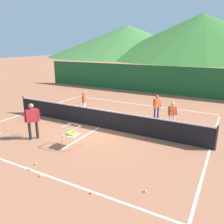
{
  "coord_description": "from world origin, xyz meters",
  "views": [
    {
      "loc": [
        5.72,
        -9.16,
        4.06
      ],
      "look_at": [
        0.9,
        -0.3,
        1.03
      ],
      "focal_mm": 36.07,
      "sensor_mm": 36.0,
      "label": 1
    }
  ],
  "objects_px": {
    "student_1": "(157,104)",
    "tennis_ball_3": "(92,193)",
    "tennis_ball_5": "(0,133)",
    "tennis_ball_9": "(8,129)",
    "student_0": "(84,100)",
    "tennis_ball_6": "(36,164)",
    "student_2": "(172,112)",
    "tennis_net": "(99,118)",
    "ball_cart": "(71,133)",
    "tennis_ball_8": "(29,169)",
    "instructor": "(32,118)",
    "tennis_ball_7": "(145,191)",
    "tennis_ball_1": "(40,176)"
  },
  "relations": [
    {
      "from": "tennis_net",
      "to": "tennis_ball_6",
      "type": "bearing_deg",
      "value": -90.27
    },
    {
      "from": "tennis_ball_3",
      "to": "tennis_ball_7",
      "type": "bearing_deg",
      "value": 31.48
    },
    {
      "from": "student_2",
      "to": "tennis_ball_9",
      "type": "relative_size",
      "value": 18.71
    },
    {
      "from": "instructor",
      "to": "ball_cart",
      "type": "distance_m",
      "value": 2.05
    },
    {
      "from": "instructor",
      "to": "tennis_ball_1",
      "type": "height_order",
      "value": "instructor"
    },
    {
      "from": "instructor",
      "to": "student_1",
      "type": "height_order",
      "value": "instructor"
    },
    {
      "from": "instructor",
      "to": "tennis_ball_8",
      "type": "distance_m",
      "value": 2.89
    },
    {
      "from": "student_2",
      "to": "tennis_ball_9",
      "type": "height_order",
      "value": "student_2"
    },
    {
      "from": "tennis_net",
      "to": "student_2",
      "type": "xyz_separation_m",
      "value": [
        3.18,
        1.92,
        0.27
      ]
    },
    {
      "from": "tennis_ball_7",
      "to": "tennis_ball_3",
      "type": "bearing_deg",
      "value": -148.52
    },
    {
      "from": "student_1",
      "to": "student_2",
      "type": "distance_m",
      "value": 1.44
    },
    {
      "from": "tennis_ball_1",
      "to": "tennis_ball_6",
      "type": "height_order",
      "value": "same"
    },
    {
      "from": "tennis_ball_3",
      "to": "tennis_ball_6",
      "type": "relative_size",
      "value": 1.0
    },
    {
      "from": "student_2",
      "to": "ball_cart",
      "type": "distance_m",
      "value": 5.32
    },
    {
      "from": "ball_cart",
      "to": "tennis_ball_6",
      "type": "height_order",
      "value": "ball_cart"
    },
    {
      "from": "tennis_ball_5",
      "to": "tennis_ball_3",
      "type": "bearing_deg",
      "value": -14.86
    },
    {
      "from": "tennis_ball_3",
      "to": "student_1",
      "type": "bearing_deg",
      "value": 94.03
    },
    {
      "from": "ball_cart",
      "to": "tennis_ball_5",
      "type": "distance_m",
      "value": 3.94
    },
    {
      "from": "student_1",
      "to": "tennis_ball_9",
      "type": "bearing_deg",
      "value": -138.05
    },
    {
      "from": "student_1",
      "to": "tennis_ball_5",
      "type": "distance_m",
      "value": 8.24
    },
    {
      "from": "tennis_ball_7",
      "to": "tennis_ball_1",
      "type": "bearing_deg",
      "value": -165.03
    },
    {
      "from": "tennis_ball_6",
      "to": "tennis_ball_9",
      "type": "distance_m",
      "value": 4.21
    },
    {
      "from": "student_0",
      "to": "student_2",
      "type": "distance_m",
      "value": 5.49
    },
    {
      "from": "tennis_net",
      "to": "student_0",
      "type": "bearing_deg",
      "value": 139.34
    },
    {
      "from": "student_1",
      "to": "tennis_ball_7",
      "type": "bearing_deg",
      "value": -74.66
    },
    {
      "from": "student_1",
      "to": "tennis_ball_7",
      "type": "relative_size",
      "value": 19.84
    },
    {
      "from": "tennis_ball_1",
      "to": "tennis_ball_6",
      "type": "bearing_deg",
      "value": 146.25
    },
    {
      "from": "student_0",
      "to": "ball_cart",
      "type": "height_order",
      "value": "student_0"
    },
    {
      "from": "instructor",
      "to": "tennis_ball_5",
      "type": "xyz_separation_m",
      "value": [
        -1.86,
        -0.37,
        -0.95
      ]
    },
    {
      "from": "tennis_net",
      "to": "ball_cart",
      "type": "relative_size",
      "value": 12.17
    },
    {
      "from": "student_1",
      "to": "student_2",
      "type": "relative_size",
      "value": 1.06
    },
    {
      "from": "tennis_ball_3",
      "to": "student_0",
      "type": "bearing_deg",
      "value": 126.54
    },
    {
      "from": "ball_cart",
      "to": "tennis_ball_7",
      "type": "height_order",
      "value": "ball_cart"
    },
    {
      "from": "tennis_net",
      "to": "instructor",
      "type": "distance_m",
      "value": 3.22
    },
    {
      "from": "student_0",
      "to": "tennis_ball_8",
      "type": "height_order",
      "value": "student_0"
    },
    {
      "from": "tennis_ball_9",
      "to": "instructor",
      "type": "bearing_deg",
      "value": -4.48
    },
    {
      "from": "tennis_ball_1",
      "to": "tennis_ball_9",
      "type": "height_order",
      "value": "same"
    },
    {
      "from": "instructor",
      "to": "tennis_ball_6",
      "type": "height_order",
      "value": "instructor"
    },
    {
      "from": "tennis_net",
      "to": "tennis_ball_5",
      "type": "xyz_separation_m",
      "value": [
        -3.68,
        -2.99,
        -0.47
      ]
    },
    {
      "from": "tennis_ball_3",
      "to": "tennis_ball_5",
      "type": "height_order",
      "value": "same"
    },
    {
      "from": "ball_cart",
      "to": "tennis_ball_5",
      "type": "bearing_deg",
      "value": -172.48
    },
    {
      "from": "tennis_ball_5",
      "to": "tennis_ball_9",
      "type": "distance_m",
      "value": 0.55
    },
    {
      "from": "student_0",
      "to": "tennis_ball_3",
      "type": "bearing_deg",
      "value": -53.46
    },
    {
      "from": "tennis_ball_5",
      "to": "tennis_ball_6",
      "type": "xyz_separation_m",
      "value": [
        3.66,
        -1.25,
        0.0
      ]
    },
    {
      "from": "tennis_ball_5",
      "to": "student_0",
      "type": "bearing_deg",
      "value": 74.64
    },
    {
      "from": "tennis_net",
      "to": "tennis_ball_8",
      "type": "xyz_separation_m",
      "value": [
        0.07,
        -4.6,
        -0.47
      ]
    },
    {
      "from": "student_2",
      "to": "ball_cart",
      "type": "height_order",
      "value": "student_2"
    },
    {
      "from": "student_1",
      "to": "tennis_ball_7",
      "type": "xyz_separation_m",
      "value": [
        1.84,
        -6.71,
        -0.78
      ]
    },
    {
      "from": "student_1",
      "to": "tennis_ball_3",
      "type": "height_order",
      "value": "student_1"
    },
    {
      "from": "student_0",
      "to": "tennis_ball_6",
      "type": "relative_size",
      "value": 18.55
    }
  ]
}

